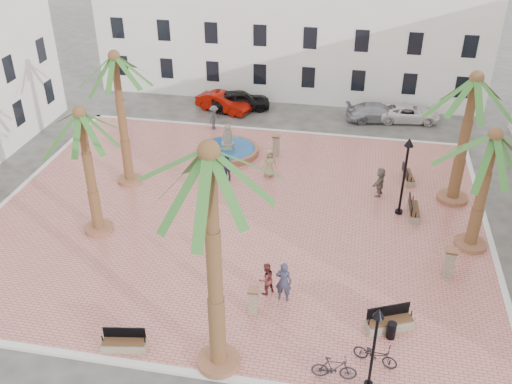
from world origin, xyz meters
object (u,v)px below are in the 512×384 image
at_px(bicycle_b, 334,368).
at_px(car_white, 409,113).
at_px(car_red, 223,102).
at_px(palm_ne, 473,95).
at_px(bench_s, 124,344).
at_px(fountain, 228,149).
at_px(bollard_e, 449,263).
at_px(bollard_n, 276,145).
at_px(car_black, 240,100).
at_px(palm_e, 492,151).
at_px(pedestrian_fountain_a, 269,163).
at_px(lamppost_e, 406,164).
at_px(litter_bin, 391,330).
at_px(pedestrian_north, 214,117).
at_px(cyclist_a, 284,282).
at_px(palm_nw, 116,71).
at_px(car_silver, 378,112).
at_px(pedestrian_east, 380,182).
at_px(pedestrian_fountain_b, 227,167).
at_px(bench_e, 413,211).
at_px(bench_ne, 408,177).
at_px(lamppost_s, 376,335).
at_px(palm_s, 210,179).
at_px(bollard_se, 253,301).
at_px(palm_sw, 82,128).
at_px(cyclist_b, 266,279).
at_px(bench_se, 389,323).

bearing_deg(bicycle_b, car_white, -10.95).
distance_m(bicycle_b, car_red, 26.33).
distance_m(palm_ne, bench_s, 20.49).
distance_m(fountain, bollard_e, 16.34).
height_order(bollard_n, car_black, bollard_n).
bearing_deg(palm_e, bench_s, -145.59).
bearing_deg(pedestrian_fountain_a, bollard_n, 58.52).
height_order(lamppost_e, litter_bin, lamppost_e).
xyz_separation_m(pedestrian_north, car_white, (13.45, 4.33, -0.39)).
xyz_separation_m(bollard_e, cyclist_a, (-7.14, -2.97, 0.20)).
xyz_separation_m(palm_nw, car_silver, (14.27, 12.15, -6.25)).
xyz_separation_m(bollard_e, pedestrian_east, (-3.13, 6.76, 0.08)).
height_order(palm_nw, pedestrian_fountain_b, palm_nw).
bearing_deg(pedestrian_fountain_a, bench_e, -50.95).
height_order(bench_ne, lamppost_s, lamppost_s).
bearing_deg(litter_bin, pedestrian_fountain_a, 120.01).
distance_m(palm_s, pedestrian_north, 22.70).
distance_m(bollard_se, bollard_e, 9.19).
height_order(palm_e, lamppost_e, palm_e).
bearing_deg(bollard_e, pedestrian_fountain_a, 141.07).
distance_m(bollard_e, pedestrian_east, 7.45).
height_order(bench_ne, pedestrian_east, pedestrian_east).
distance_m(palm_sw, litter_bin, 16.37).
relative_size(palm_nw, pedestrian_north, 4.58).
xyz_separation_m(bollard_n, pedestrian_east, (6.51, -3.79, 0.13)).
relative_size(lamppost_s, pedestrian_north, 2.16).
height_order(bollard_e, pedestrian_north, pedestrian_north).
relative_size(bench_e, pedestrian_north, 1.06).
height_order(bollard_e, litter_bin, bollard_e).
bearing_deg(bollard_e, palm_sw, 178.37).
xyz_separation_m(fountain, car_white, (11.62, 7.85, 0.19)).
bearing_deg(pedestrian_fountain_b, car_silver, 79.19).
bearing_deg(bench_e, bollard_e, -167.15).
xyz_separation_m(fountain, pedestrian_north, (-1.83, 3.52, 0.59)).
bearing_deg(palm_s, pedestrian_fountain_b, 102.07).
relative_size(palm_sw, bollard_se, 5.36).
relative_size(fountain, lamppost_e, 0.88).
bearing_deg(pedestrian_fountain_b, palm_s, -50.46).
xyz_separation_m(lamppost_e, cyclist_a, (-5.10, -8.00, -2.05)).
xyz_separation_m(palm_sw, car_white, (16.15, 17.61, -5.26)).
bearing_deg(palm_sw, cyclist_b, -18.93).
bearing_deg(bicycle_b, car_silver, -5.95).
relative_size(bench_se, car_black, 0.45).
height_order(bollard_n, litter_bin, bollard_n).
xyz_separation_m(fountain, bench_se, (10.07, -14.18, 0.02)).
relative_size(palm_s, pedestrian_north, 5.45).
bearing_deg(bench_se, fountain, 100.79).
xyz_separation_m(palm_nw, bench_s, (4.80, -12.60, -6.49)).
relative_size(bench_se, pedestrian_fountain_b, 1.16).
height_order(bench_se, bollard_n, bollard_n).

